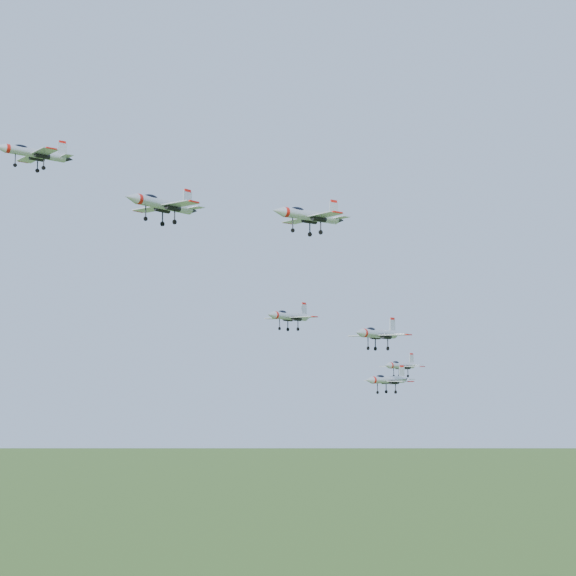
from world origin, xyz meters
TOP-DOWN VIEW (x-y plane):
  - jet_lead at (-26.39, 15.72)m, footprint 12.68×10.55m
  - jet_left_high at (-13.26, -2.10)m, footprint 13.50×11.52m
  - jet_right_high at (1.20, -17.44)m, footprint 12.60×10.44m
  - jet_left_low at (13.40, 5.56)m, footprint 11.40×9.76m
  - jet_right_low at (19.05, -10.32)m, footprint 12.08×10.31m
  - jet_trail at (30.22, 0.62)m, footprint 11.41×9.57m
  - jet_extra at (41.86, 10.15)m, footprint 10.76×9.14m

SIDE VIEW (x-z plane):
  - jet_trail at x=30.22m, z-range 102.35..105.40m
  - jet_extra at x=41.86m, z-range 104.80..107.72m
  - jet_right_low at x=19.05m, z-range 109.55..112.85m
  - jet_left_low at x=13.40m, z-range 112.90..116.03m
  - jet_right_high at x=1.20m, z-range 124.87..128.23m
  - jet_left_high at x=-13.26m, z-range 127.23..130.92m
  - jet_lead at x=-26.39m, z-range 136.72..140.11m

